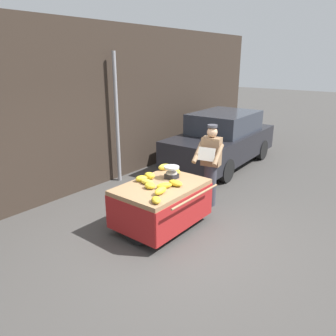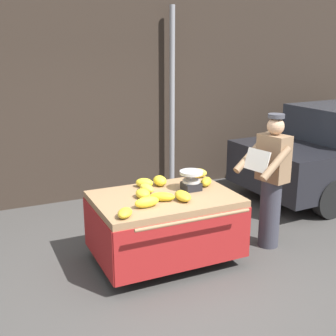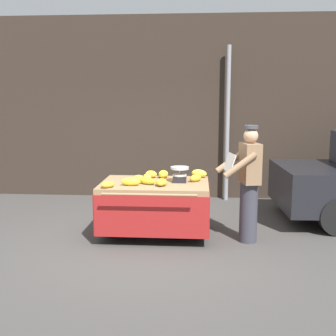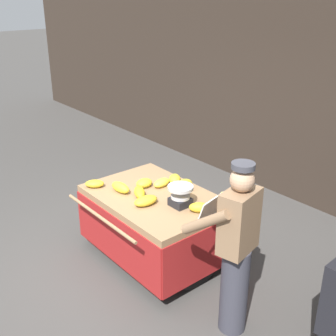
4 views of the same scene
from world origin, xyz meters
name	(u,v)px [view 2 (image 2 of 4)]	position (x,y,z in m)	size (l,w,h in m)	color
ground_plane	(172,280)	(0.00, 0.00, 0.00)	(60.00, 60.00, 0.00)	#423F3D
back_wall	(89,85)	(0.00, 3.14, 1.88)	(16.00, 0.24, 3.76)	#332821
street_pole	(172,102)	(1.34, 2.83, 1.56)	(0.09, 0.09, 3.12)	gray
banana_cart	(165,214)	(0.11, 0.43, 0.61)	(1.64, 1.32, 0.84)	#93704C
weighing_scale	(191,180)	(0.48, 0.49, 0.95)	(0.28, 0.28, 0.24)	black
banana_bunch_0	(197,173)	(0.77, 0.89, 0.90)	(0.12, 0.27, 0.13)	yellow
banana_bunch_1	(125,213)	(-0.52, 0.01, 0.88)	(0.14, 0.22, 0.09)	gold
banana_bunch_2	(147,188)	(-0.03, 0.64, 0.88)	(0.13, 0.24, 0.09)	yellow
banana_bunch_3	(183,196)	(0.23, 0.21, 0.89)	(0.16, 0.28, 0.10)	gold
banana_bunch_4	(144,183)	(0.01, 0.81, 0.89)	(0.14, 0.22, 0.11)	yellow
banana_bunch_5	(162,197)	(0.01, 0.28, 0.88)	(0.12, 0.28, 0.10)	gold
banana_bunch_6	(143,194)	(-0.15, 0.47, 0.89)	(0.16, 0.20, 0.10)	yellow
banana_bunch_7	(206,182)	(0.72, 0.55, 0.89)	(0.12, 0.22, 0.11)	gold
banana_bunch_8	(147,202)	(-0.22, 0.18, 0.89)	(0.12, 0.28, 0.12)	yellow
banana_bunch_9	(160,181)	(0.21, 0.79, 0.90)	(0.15, 0.21, 0.12)	yellow
vendor_person	(271,181)	(1.48, 0.26, 0.87)	(0.65, 0.60, 1.71)	#383842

